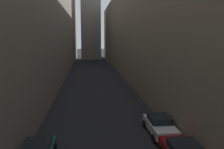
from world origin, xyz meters
TOP-DOWN VIEW (x-y plane):
  - ground_plane at (0.00, 48.00)m, footprint 264.00×264.00m
  - building_block_left at (-13.24, 50.00)m, footprint 15.47×108.00m
  - building_block_right at (11.10, 50.00)m, footprint 11.19×108.00m
  - parked_car_right_far at (4.40, 21.97)m, footprint 1.97×4.51m

SIDE VIEW (x-z plane):
  - ground_plane at x=0.00m, z-range 0.00..0.00m
  - parked_car_right_far at x=4.40m, z-range 0.03..1.51m
  - building_block_right at x=11.10m, z-range 0.00..18.20m
  - building_block_left at x=-13.24m, z-range 0.00..24.66m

